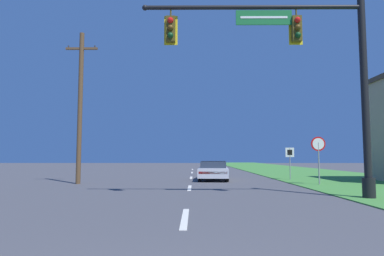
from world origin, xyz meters
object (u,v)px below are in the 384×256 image
(car_ahead, at_px, (213,170))
(route_sign_post, at_px, (290,156))
(signal_mast, at_px, (310,67))
(stop_sign, at_px, (318,150))
(utility_pole_near, at_px, (80,104))

(car_ahead, relative_size, route_sign_post, 2.34)
(signal_mast, bearing_deg, route_sign_post, 79.02)
(route_sign_post, bearing_deg, stop_sign, -83.97)
(car_ahead, relative_size, stop_sign, 1.89)
(car_ahead, relative_size, utility_pole_near, 0.56)
(utility_pole_near, bearing_deg, car_ahead, 23.29)
(signal_mast, relative_size, utility_pole_near, 0.98)
(signal_mast, relative_size, route_sign_post, 4.10)
(signal_mast, relative_size, car_ahead, 1.76)
(stop_sign, relative_size, utility_pole_near, 0.29)
(signal_mast, bearing_deg, stop_sign, 68.39)
(stop_sign, distance_m, route_sign_post, 3.98)
(route_sign_post, bearing_deg, signal_mast, -100.98)
(stop_sign, bearing_deg, signal_mast, -111.61)
(utility_pole_near, bearing_deg, route_sign_post, 14.06)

